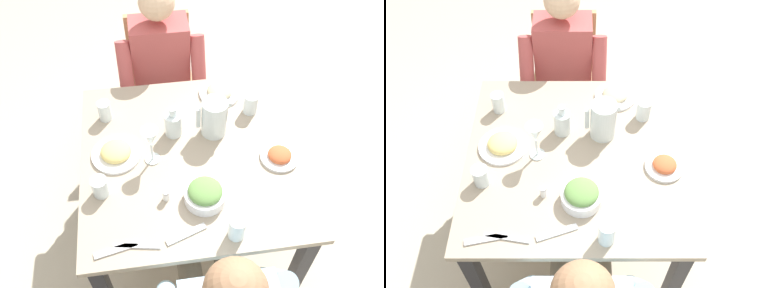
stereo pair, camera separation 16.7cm
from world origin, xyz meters
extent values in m
plane|color=#B7AD99|center=(0.00, 0.00, 0.00)|extent=(8.00, 8.00, 0.00)
cube|color=gray|center=(0.00, 0.00, 0.73)|extent=(1.00, 1.00, 0.03)
cube|color=#232328|center=(-0.44, -0.44, 0.36)|extent=(0.06, 0.06, 0.71)
cube|color=#232328|center=(0.44, -0.44, 0.36)|extent=(0.06, 0.06, 0.71)
cube|color=#232328|center=(-0.44, 0.44, 0.36)|extent=(0.06, 0.06, 0.71)
cube|color=tan|center=(-0.10, -0.95, 0.21)|extent=(0.04, 0.04, 0.42)
cube|color=tan|center=(0.24, -0.95, 0.21)|extent=(0.04, 0.04, 0.42)
cube|color=tan|center=(-0.10, -0.61, 0.21)|extent=(0.04, 0.04, 0.42)
cube|color=tan|center=(0.24, -0.61, 0.21)|extent=(0.04, 0.04, 0.42)
cube|color=tan|center=(0.07, -0.78, 0.43)|extent=(0.40, 0.40, 0.03)
cube|color=tan|center=(0.07, -0.96, 0.66)|extent=(0.38, 0.04, 0.42)
cube|color=#B24C4C|center=(0.07, -0.75, 0.70)|extent=(0.32, 0.20, 0.50)
sphere|color=#DBB28E|center=(0.07, -0.75, 1.07)|extent=(0.19, 0.19, 0.19)
cylinder|color=#665B4C|center=(-0.01, -0.56, 0.42)|extent=(0.11, 0.38, 0.11)
cylinder|color=#665B4C|center=(-0.01, -0.37, 0.22)|extent=(0.10, 0.10, 0.45)
cylinder|color=#B24C4C|center=(-0.13, -0.61, 0.72)|extent=(0.08, 0.23, 0.37)
cylinder|color=#665B4C|center=(0.16, -0.56, 0.42)|extent=(0.11, 0.38, 0.11)
cylinder|color=#665B4C|center=(0.16, -0.37, 0.22)|extent=(0.10, 0.10, 0.45)
cylinder|color=#B24C4C|center=(0.27, -0.61, 0.72)|extent=(0.08, 0.23, 0.37)
cylinder|color=#665B4C|center=(0.06, 0.37, 0.22)|extent=(0.10, 0.10, 0.45)
cylinder|color=#665B4C|center=(-0.11, 0.37, 0.22)|extent=(0.10, 0.10, 0.45)
cylinder|color=#9EC6E0|center=(-0.22, 0.61, 0.72)|extent=(0.08, 0.23, 0.37)
cylinder|color=silver|center=(-0.13, -0.13, 0.84)|extent=(0.12, 0.12, 0.19)
cube|color=silver|center=(-0.05, -0.13, 0.85)|extent=(0.02, 0.02, 0.11)
cube|color=silver|center=(-0.18, -0.13, 0.92)|extent=(0.04, 0.03, 0.02)
cylinder|color=white|center=(-0.02, 0.24, 0.77)|extent=(0.17, 0.17, 0.05)
ellipsoid|color=#608E47|center=(-0.02, 0.24, 0.80)|extent=(0.14, 0.14, 0.06)
cylinder|color=white|center=(-0.20, -0.38, 0.75)|extent=(0.21, 0.21, 0.01)
ellipsoid|color=#B7AD89|center=(-0.20, -0.38, 0.76)|extent=(0.13, 0.13, 0.04)
cylinder|color=white|center=(0.34, -0.05, 0.75)|extent=(0.22, 0.22, 0.01)
ellipsoid|color=#E0C670|center=(0.34, -0.05, 0.77)|extent=(0.14, 0.14, 0.06)
cylinder|color=white|center=(-0.39, 0.07, 0.75)|extent=(0.17, 0.17, 0.01)
ellipsoid|color=#CC5B33|center=(-0.39, 0.07, 0.77)|extent=(0.11, 0.11, 0.05)
cylinder|color=silver|center=(0.38, -0.28, 0.79)|extent=(0.06, 0.06, 0.10)
cylinder|color=silver|center=(-0.12, 0.42, 0.80)|extent=(0.07, 0.07, 0.11)
cylinder|color=silver|center=(0.40, 0.15, 0.79)|extent=(0.07, 0.07, 0.09)
cylinder|color=silver|center=(-0.33, -0.23, 0.79)|extent=(0.07, 0.07, 0.10)
cylinder|color=silver|center=(0.18, 0.00, 0.74)|extent=(0.07, 0.07, 0.01)
cylinder|color=silver|center=(0.18, 0.00, 0.80)|extent=(0.01, 0.01, 0.10)
cone|color=silver|center=(0.18, 0.00, 0.89)|extent=(0.08, 0.08, 0.09)
cylinder|color=silver|center=(0.06, -0.14, 0.80)|extent=(0.08, 0.08, 0.12)
cylinder|color=white|center=(0.06, -0.14, 0.78)|extent=(0.07, 0.07, 0.07)
cylinder|color=silver|center=(0.06, -0.14, 0.88)|extent=(0.03, 0.03, 0.04)
cylinder|color=white|center=(0.14, 0.22, 0.76)|extent=(0.03, 0.03, 0.04)
cylinder|color=#B2B2B7|center=(0.14, 0.22, 0.79)|extent=(0.03, 0.03, 0.01)
cube|color=silver|center=(0.07, 0.39, 0.75)|extent=(0.17, 0.08, 0.01)
cube|color=silver|center=(0.27, 0.42, 0.75)|extent=(0.19, 0.05, 0.01)
cube|color=silver|center=(0.35, 0.42, 0.75)|extent=(0.17, 0.06, 0.01)
camera|label=1|loc=(0.16, 1.15, 2.22)|focal=38.75mm
camera|label=2|loc=(-0.01, 1.16, 2.22)|focal=38.75mm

